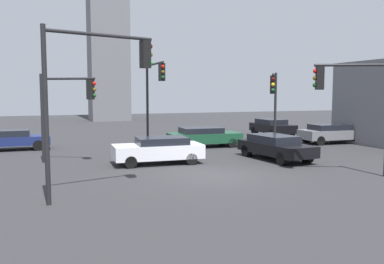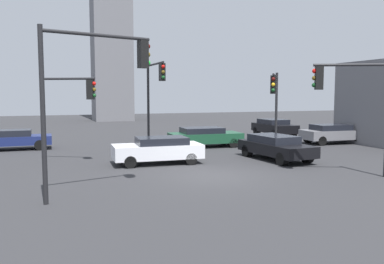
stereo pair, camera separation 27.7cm
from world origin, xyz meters
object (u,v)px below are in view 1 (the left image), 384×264
Objects in this scene: car_0 at (204,136)px; car_2 at (272,127)px; car_3 at (11,139)px; traffic_light_4 at (97,77)px; traffic_light_2 at (67,100)px; traffic_light_3 at (274,95)px; car_1 at (159,149)px; car_5 at (331,133)px; car_4 at (275,146)px; traffic_light_1 at (354,93)px; traffic_light_0 at (154,87)px.

car_2 is at bearing 31.35° from car_0.
car_2 is 0.96× the size of car_3.
traffic_light_4 is 1.31× the size of car_2.
traffic_light_2 is 11.78m from traffic_light_3.
car_1 reaches higher than car_0.
car_5 is (9.37, -1.43, 0.03)m from car_0.
car_1 is at bearing 41.06° from traffic_light_4.
traffic_light_1 is at bearing 2.71° from car_4.
car_2 is at bearing 106.53° from car_5.
car_5 is (18.32, 2.04, -2.51)m from traffic_light_2.
traffic_light_2 is at bearing 78.53° from traffic_light_4.
traffic_light_2 reaches higher than car_2.
car_4 is at bearing -33.40° from car_3.
car_0 is 1.01× the size of car_4.
traffic_light_4 is 1.24× the size of car_5.
traffic_light_3 is at bearing 15.57° from traffic_light_4.
traffic_light_4 reaches higher than car_1.
traffic_light_4 is at bearing -75.27° from car_3.
car_0 is at bearing -128.86° from car_1.
car_1 is (-7.00, 5.97, -2.87)m from traffic_light_1.
traffic_light_2 is 1.05× the size of car_2.
traffic_light_4 is at bearing -57.53° from traffic_light_2.
car_2 is 12.40m from car_4.
traffic_light_1 reaches higher than car_4.
car_1 is at bearing -53.08° from car_2.
car_2 reaches higher than car_4.
car_5 is at bearing 147.49° from traffic_light_3.
traffic_light_0 is 1.14× the size of car_0.
car_3 is 0.94× the size of car_4.
traffic_light_0 is at bearing -138.06° from car_4.
traffic_light_3 is at bearing -53.50° from car_0.
car_0 is at bearing -170.23° from car_4.
traffic_light_1 is at bearing 30.71° from traffic_light_3.
traffic_light_2 is at bearing -9.06° from traffic_light_1.
car_3 is (-14.38, 14.08, -2.90)m from traffic_light_1.
car_0 is (8.96, 3.47, -2.54)m from traffic_light_2.
traffic_light_2 is 7.53m from traffic_light_4.
car_5 reaches higher than car_3.
traffic_light_0 reaches higher than traffic_light_3.
car_0 is (8.46, 10.94, -3.43)m from traffic_light_4.
traffic_light_2 is 1.00× the size of car_1.
traffic_light_1 is 9.63m from car_1.
car_0 is (3.76, 1.18, -3.26)m from traffic_light_0.
traffic_light_1 is 20.33m from car_3.
car_0 is 1.06× the size of car_5.
traffic_light_4 is 22.80m from car_2.
traffic_light_2 is at bearing -67.07° from traffic_light_0.
car_2 is (5.28, 8.60, -2.75)m from traffic_light_3.
car_2 is at bearing -84.93° from traffic_light_1.
car_4 is (-6.43, -10.60, -0.05)m from car_2.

